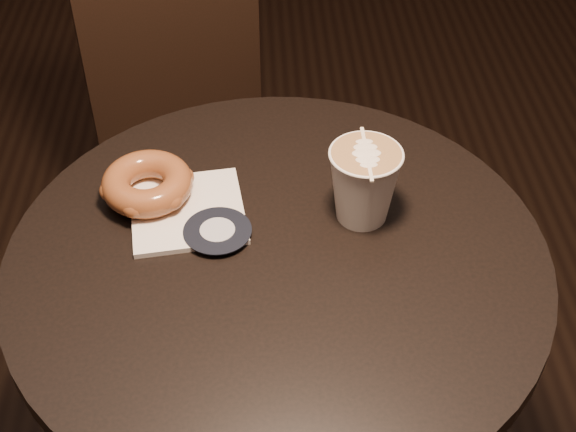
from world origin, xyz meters
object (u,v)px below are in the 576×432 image
Objects in this scene: cafe_table at (279,349)px; latte_cup at (364,185)px; doughnut at (147,183)px; chair at (186,117)px; pastry_bag at (188,211)px.

cafe_table is 7.04× the size of latte_cup.
doughnut is 0.29m from latte_cup.
chair is 0.59m from doughnut.
doughnut is 1.16× the size of latte_cup.
chair is 0.61m from pastry_bag.
doughnut reaches higher than pastry_bag.
doughnut is at bearing -106.65° from chair.
chair reaches higher than pastry_bag.
doughnut is (-0.17, 0.11, 0.23)m from cafe_table.
cafe_table is 5.02× the size of pastry_bag.
latte_cup is at bearing -9.22° from doughnut.
doughnut is at bearing 141.97° from pastry_bag.
pastry_bag is (0.05, -0.56, 0.24)m from chair.
chair is at bearing 104.66° from cafe_table.
cafe_table is at bearing -91.38° from chair.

